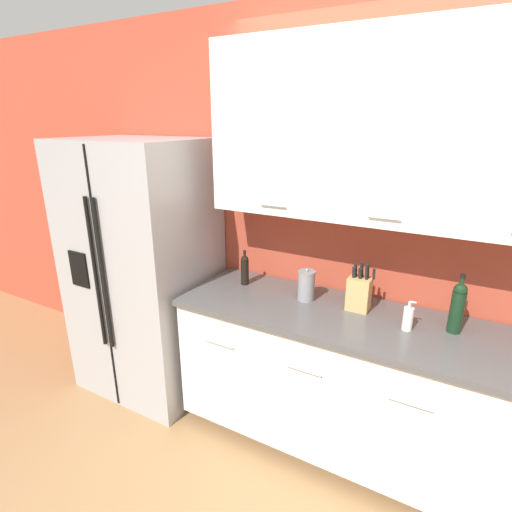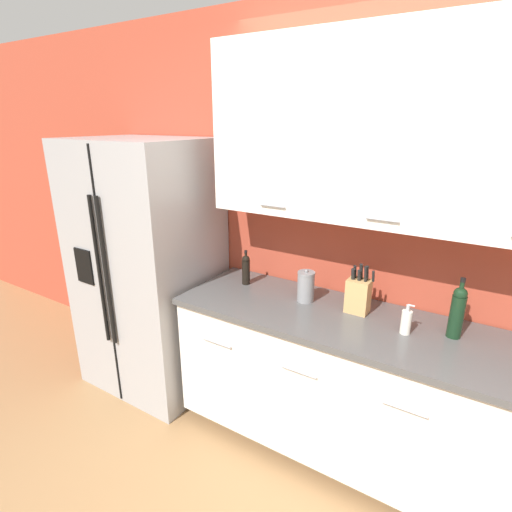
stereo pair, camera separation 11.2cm
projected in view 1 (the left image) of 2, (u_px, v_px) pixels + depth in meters
wall_back at (423, 208)px, 2.14m from camera, size 10.00×0.39×2.60m
counter_unit at (366, 389)px, 2.30m from camera, size 2.25×0.64×0.90m
refrigerator at (144, 270)px, 2.86m from camera, size 0.93×0.75×1.82m
knife_block at (359, 293)px, 2.26m from camera, size 0.14×0.10×0.29m
wine_bottle at (457, 307)px, 2.01m from camera, size 0.07×0.07×0.32m
soap_dispenser at (408, 318)px, 2.05m from camera, size 0.06×0.05×0.16m
oil_bottle at (245, 269)px, 2.61m from camera, size 0.05×0.05×0.23m
steel_canister at (306, 285)px, 2.38m from camera, size 0.10×0.10×0.20m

